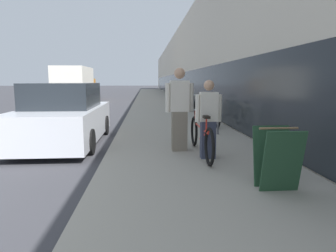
{
  "coord_description": "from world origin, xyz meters",
  "views": [
    {
      "loc": [
        3.98,
        -3.37,
        1.69
      ],
      "look_at": [
        5.32,
        14.58,
        -1.02
      ],
      "focal_mm": 32.0,
      "sensor_mm": 36.0,
      "label": 1
    }
  ],
  "objects_px": {
    "bike_rack_hoop": "(216,116)",
    "parked_sedan_curbside": "(65,117)",
    "tandem_bicycle": "(201,137)",
    "sandwich_board_sign": "(277,158)",
    "moving_truck": "(75,84)",
    "person_rider": "(208,119)",
    "cruiser_bike_nearest": "(214,116)",
    "cruiser_bike_middle": "(198,108)",
    "person_bystander": "(179,110)"
  },
  "relations": [
    {
      "from": "bike_rack_hoop",
      "to": "parked_sedan_curbside",
      "type": "xyz_separation_m",
      "value": [
        -4.29,
        -0.58,
        0.08
      ]
    },
    {
      "from": "tandem_bicycle",
      "to": "bike_rack_hoop",
      "type": "relative_size",
      "value": 2.88
    },
    {
      "from": "tandem_bicycle",
      "to": "sandwich_board_sign",
      "type": "bearing_deg",
      "value": -71.11
    },
    {
      "from": "tandem_bicycle",
      "to": "bike_rack_hoop",
      "type": "bearing_deg",
      "value": 70.33
    },
    {
      "from": "parked_sedan_curbside",
      "to": "moving_truck",
      "type": "distance_m",
      "value": 17.58
    },
    {
      "from": "person_rider",
      "to": "cruiser_bike_nearest",
      "type": "relative_size",
      "value": 0.95
    },
    {
      "from": "tandem_bicycle",
      "to": "parked_sedan_curbside",
      "type": "height_order",
      "value": "parked_sedan_curbside"
    },
    {
      "from": "cruiser_bike_nearest",
      "to": "parked_sedan_curbside",
      "type": "distance_m",
      "value": 4.92
    },
    {
      "from": "cruiser_bike_middle",
      "to": "parked_sedan_curbside",
      "type": "xyz_separation_m",
      "value": [
        -4.35,
        -4.13,
        0.19
      ]
    },
    {
      "from": "parked_sedan_curbside",
      "to": "bike_rack_hoop",
      "type": "bearing_deg",
      "value": 7.66
    },
    {
      "from": "tandem_bicycle",
      "to": "sandwich_board_sign",
      "type": "height_order",
      "value": "sandwich_board_sign"
    },
    {
      "from": "person_bystander",
      "to": "cruiser_bike_middle",
      "type": "distance_m",
      "value": 5.98
    },
    {
      "from": "person_rider",
      "to": "person_bystander",
      "type": "xyz_separation_m",
      "value": [
        -0.5,
        0.72,
        0.13
      ]
    },
    {
      "from": "person_bystander",
      "to": "sandwich_board_sign",
      "type": "xyz_separation_m",
      "value": [
        1.12,
        -2.51,
        -0.47
      ]
    },
    {
      "from": "person_rider",
      "to": "parked_sedan_curbside",
      "type": "relative_size",
      "value": 0.36
    },
    {
      "from": "person_rider",
      "to": "cruiser_bike_middle",
      "type": "relative_size",
      "value": 0.9
    },
    {
      "from": "person_rider",
      "to": "person_bystander",
      "type": "bearing_deg",
      "value": 124.45
    },
    {
      "from": "person_bystander",
      "to": "sandwich_board_sign",
      "type": "height_order",
      "value": "person_bystander"
    },
    {
      "from": "cruiser_bike_middle",
      "to": "moving_truck",
      "type": "xyz_separation_m",
      "value": [
        -7.95,
        13.06,
        0.87
      ]
    },
    {
      "from": "tandem_bicycle",
      "to": "cruiser_bike_middle",
      "type": "relative_size",
      "value": 1.41
    },
    {
      "from": "person_rider",
      "to": "tandem_bicycle",
      "type": "bearing_deg",
      "value": 106.21
    },
    {
      "from": "tandem_bicycle",
      "to": "person_rider",
      "type": "relative_size",
      "value": 1.56
    },
    {
      "from": "person_rider",
      "to": "parked_sedan_curbside",
      "type": "bearing_deg",
      "value": 145.25
    },
    {
      "from": "tandem_bicycle",
      "to": "moving_truck",
      "type": "distance_m",
      "value": 20.5
    },
    {
      "from": "person_bystander",
      "to": "parked_sedan_curbside",
      "type": "distance_m",
      "value": 3.38
    },
    {
      "from": "cruiser_bike_nearest",
      "to": "moving_truck",
      "type": "bearing_deg",
      "value": 117.98
    },
    {
      "from": "cruiser_bike_nearest",
      "to": "cruiser_bike_middle",
      "type": "distance_m",
      "value": 2.26
    },
    {
      "from": "bike_rack_hoop",
      "to": "cruiser_bike_middle",
      "type": "bearing_deg",
      "value": 88.9
    },
    {
      "from": "person_rider",
      "to": "parked_sedan_curbside",
      "type": "distance_m",
      "value": 4.17
    },
    {
      "from": "person_rider",
      "to": "cruiser_bike_middle",
      "type": "bearing_deg",
      "value": 81.88
    },
    {
      "from": "bike_rack_hoop",
      "to": "tandem_bicycle",
      "type": "bearing_deg",
      "value": -109.67
    },
    {
      "from": "cruiser_bike_nearest",
      "to": "moving_truck",
      "type": "xyz_separation_m",
      "value": [
        -8.13,
        15.31,
        0.91
      ]
    },
    {
      "from": "cruiser_bike_nearest",
      "to": "parked_sedan_curbside",
      "type": "bearing_deg",
      "value": -157.49
    },
    {
      "from": "sandwich_board_sign",
      "to": "moving_truck",
      "type": "distance_m",
      "value": 22.7
    },
    {
      "from": "person_rider",
      "to": "sandwich_board_sign",
      "type": "distance_m",
      "value": 1.93
    },
    {
      "from": "sandwich_board_sign",
      "to": "cruiser_bike_middle",
      "type": "bearing_deg",
      "value": 87.92
    },
    {
      "from": "sandwich_board_sign",
      "to": "tandem_bicycle",
      "type": "bearing_deg",
      "value": 108.89
    },
    {
      "from": "cruiser_bike_nearest",
      "to": "person_bystander",
      "type": "bearing_deg",
      "value": -114.52
    },
    {
      "from": "person_bystander",
      "to": "cruiser_bike_nearest",
      "type": "height_order",
      "value": "person_bystander"
    },
    {
      "from": "tandem_bicycle",
      "to": "sandwich_board_sign",
      "type": "relative_size",
      "value": 2.71
    },
    {
      "from": "person_bystander",
      "to": "tandem_bicycle",
      "type": "bearing_deg",
      "value": -45.94
    },
    {
      "from": "person_bystander",
      "to": "moving_truck",
      "type": "height_order",
      "value": "moving_truck"
    },
    {
      "from": "cruiser_bike_middle",
      "to": "parked_sedan_curbside",
      "type": "relative_size",
      "value": 0.39
    },
    {
      "from": "person_bystander",
      "to": "parked_sedan_curbside",
      "type": "height_order",
      "value": "person_bystander"
    },
    {
      "from": "tandem_bicycle",
      "to": "person_bystander",
      "type": "height_order",
      "value": "person_bystander"
    },
    {
      "from": "tandem_bicycle",
      "to": "bike_rack_hoop",
      "type": "xyz_separation_m",
      "value": [
        0.95,
        2.65,
        0.13
      ]
    },
    {
      "from": "tandem_bicycle",
      "to": "person_rider",
      "type": "xyz_separation_m",
      "value": [
        0.09,
        -0.3,
        0.4
      ]
    },
    {
      "from": "cruiser_bike_nearest",
      "to": "parked_sedan_curbside",
      "type": "relative_size",
      "value": 0.37
    },
    {
      "from": "cruiser_bike_nearest",
      "to": "cruiser_bike_middle",
      "type": "relative_size",
      "value": 0.95
    },
    {
      "from": "tandem_bicycle",
      "to": "moving_truck",
      "type": "xyz_separation_m",
      "value": [
        -6.93,
        19.27,
        0.89
      ]
    }
  ]
}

